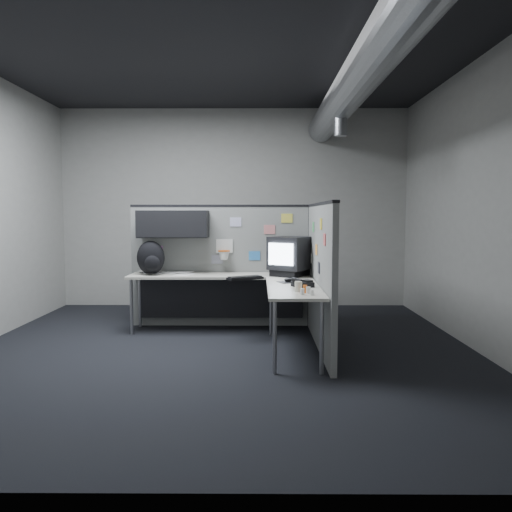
{
  "coord_description": "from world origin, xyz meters",
  "views": [
    {
      "loc": [
        0.42,
        -5.37,
        1.5
      ],
      "look_at": [
        0.38,
        0.35,
        1.02
      ],
      "focal_mm": 35.0,
      "sensor_mm": 36.0,
      "label": 1
    }
  ],
  "objects_px": {
    "backpack": "(151,258)",
    "desk": "(237,287)",
    "monitor": "(290,256)",
    "phone": "(302,284)",
    "keyboard": "(245,278)"
  },
  "relations": [
    {
      "from": "monitor",
      "to": "backpack",
      "type": "distance_m",
      "value": 1.77
    },
    {
      "from": "phone",
      "to": "monitor",
      "type": "bearing_deg",
      "value": 79.62
    },
    {
      "from": "monitor",
      "to": "phone",
      "type": "xyz_separation_m",
      "value": [
        0.08,
        -0.96,
        -0.22
      ]
    },
    {
      "from": "keyboard",
      "to": "backpack",
      "type": "xyz_separation_m",
      "value": [
        -1.22,
        0.46,
        0.19
      ]
    },
    {
      "from": "monitor",
      "to": "keyboard",
      "type": "xyz_separation_m",
      "value": [
        -0.55,
        -0.35,
        -0.24
      ]
    },
    {
      "from": "backpack",
      "to": "desk",
      "type": "bearing_deg",
      "value": -13.34
    },
    {
      "from": "monitor",
      "to": "backpack",
      "type": "bearing_deg",
      "value": 164.12
    },
    {
      "from": "backpack",
      "to": "monitor",
      "type": "bearing_deg",
      "value": -2.97
    },
    {
      "from": "desk",
      "to": "monitor",
      "type": "distance_m",
      "value": 0.77
    },
    {
      "from": "monitor",
      "to": "desk",
      "type": "bearing_deg",
      "value": -177.96
    },
    {
      "from": "phone",
      "to": "backpack",
      "type": "xyz_separation_m",
      "value": [
        -1.85,
        1.07,
        0.18
      ]
    },
    {
      "from": "keyboard",
      "to": "monitor",
      "type": "bearing_deg",
      "value": 49.77
    },
    {
      "from": "desk",
      "to": "backpack",
      "type": "height_order",
      "value": "backpack"
    },
    {
      "from": "desk",
      "to": "phone",
      "type": "height_order",
      "value": "phone"
    },
    {
      "from": "desk",
      "to": "keyboard",
      "type": "xyz_separation_m",
      "value": [
        0.1,
        -0.18,
        0.13
      ]
    }
  ]
}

